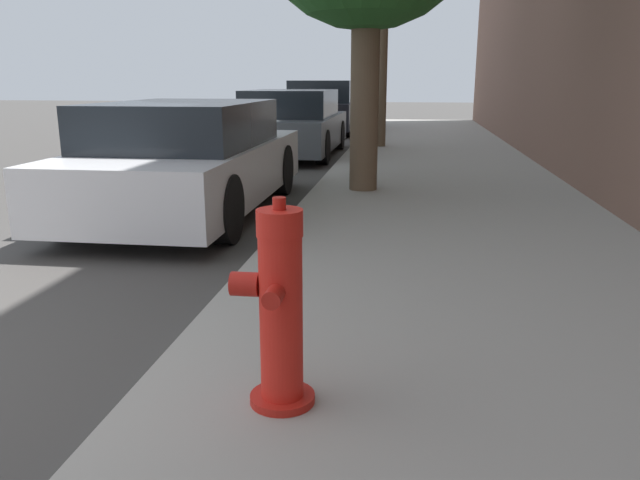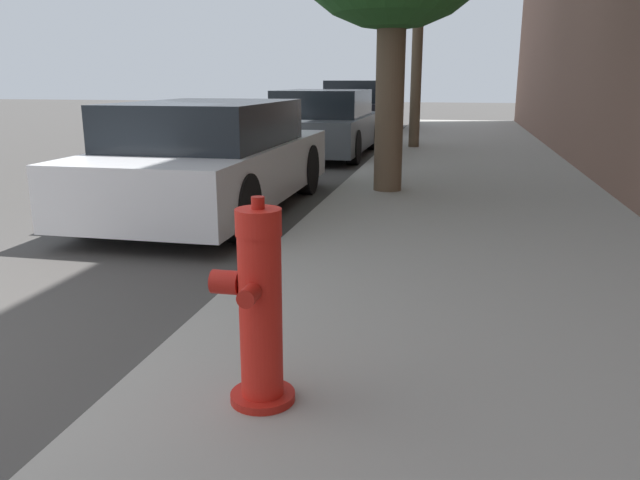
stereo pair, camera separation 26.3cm
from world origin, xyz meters
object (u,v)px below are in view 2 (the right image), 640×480
at_px(fire_hydrant, 259,310).
at_px(parked_car_far, 361,108).
at_px(parked_car_near, 213,158).
at_px(parked_car_mid, 325,124).

relative_size(fire_hydrant, parked_car_far, 0.21).
relative_size(parked_car_near, parked_car_far, 0.96).
distance_m(fire_hydrant, parked_car_far, 15.48).
xyz_separation_m(parked_car_near, parked_car_far, (-0.01, 11.14, 0.08)).
relative_size(fire_hydrant, parked_car_near, 0.22).
height_order(fire_hydrant, parked_car_far, parked_car_far).
xyz_separation_m(fire_hydrant, parked_car_mid, (-1.76, 9.72, 0.08)).
bearing_deg(fire_hydrant, parked_car_near, 114.04).
bearing_deg(fire_hydrant, parked_car_far, 97.01).
bearing_deg(parked_car_mid, parked_car_far, 91.36).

